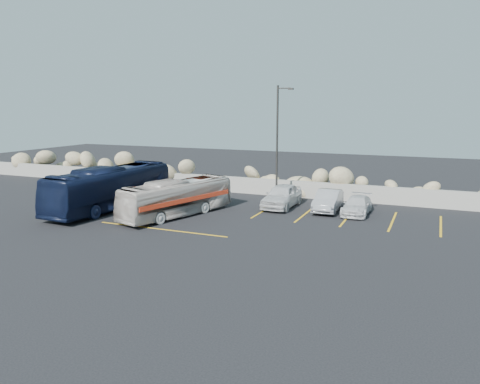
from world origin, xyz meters
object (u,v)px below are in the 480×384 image
at_px(car_b, 328,200).
at_px(tour_coach, 111,188).
at_px(car_c, 357,205).
at_px(vintage_bus, 177,198).
at_px(car_a, 282,196).
at_px(lamppost, 278,141).

bearing_deg(car_b, tour_coach, -161.32).
xyz_separation_m(tour_coach, car_c, (15.04, 4.78, -0.85)).
relative_size(vintage_bus, car_a, 1.78).
bearing_deg(car_c, car_b, 172.24).
bearing_deg(tour_coach, lamppost, 36.19).
relative_size(tour_coach, car_a, 2.24).
height_order(car_a, car_c, car_a).
distance_m(car_a, car_b, 3.06).
bearing_deg(lamppost, tour_coach, -146.65).
bearing_deg(lamppost, car_c, -13.63).
distance_m(vintage_bus, tour_coach, 4.98).
bearing_deg(vintage_bus, car_c, 41.97).
distance_m(lamppost, car_c, 6.95).
distance_m(car_a, car_c, 4.93).
distance_m(tour_coach, car_a, 11.25).
relative_size(vintage_bus, car_c, 2.12).
bearing_deg(car_c, vintage_bus, -154.58).
distance_m(vintage_bus, car_b, 9.63).
distance_m(car_b, car_c, 1.90).
bearing_deg(car_a, tour_coach, -153.81).
height_order(lamppost, car_a, lamppost).
height_order(lamppost, car_b, lamppost).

